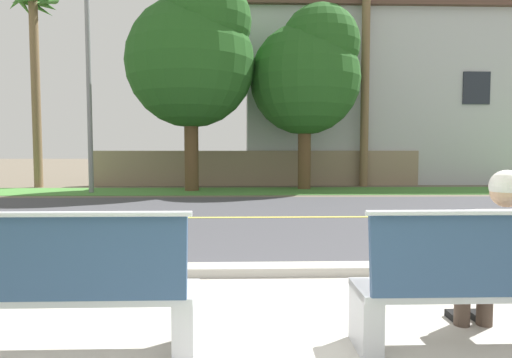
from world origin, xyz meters
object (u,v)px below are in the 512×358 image
at_px(bench_right, 489,288).
at_px(streetlamp, 90,62).
at_px(palm_tree_short, 34,23).
at_px(shade_tree_left, 309,71).
at_px(seated_person_white, 496,250).
at_px(shade_tree_far_left, 194,53).
at_px(bench_left, 60,292).

distance_m(bench_right, streetlamp, 14.11).
distance_m(bench_right, palm_tree_short, 17.77).
bearing_deg(shade_tree_left, seated_person_white, -92.39).
bearing_deg(bench_right, seated_person_white, 49.79).
bearing_deg(palm_tree_short, bench_right, -55.59).
xyz_separation_m(seated_person_white, shade_tree_far_left, (-3.47, 11.98, 4.04)).
bearing_deg(streetlamp, bench_left, -71.94).
height_order(streetlamp, shade_tree_far_left, streetlamp).
height_order(seated_person_white, shade_tree_far_left, shade_tree_far_left).
relative_size(bench_right, shade_tree_left, 0.27).
height_order(bench_left, shade_tree_far_left, shade_tree_far_left).
relative_size(bench_right, seated_person_white, 1.42).
bearing_deg(streetlamp, shade_tree_far_left, 6.00).
relative_size(shade_tree_far_left, shade_tree_left, 1.11).
relative_size(bench_left, seated_person_white, 1.42).
bearing_deg(palm_tree_short, streetlamp, -36.80).
bearing_deg(palm_tree_short, bench_left, -64.45).
xyz_separation_m(bench_left, streetlamp, (-3.84, 11.79, 3.87)).
bearing_deg(palm_tree_short, shade_tree_left, -6.28).
distance_m(streetlamp, shade_tree_far_left, 3.43).
xyz_separation_m(bench_left, seated_person_white, (3.02, 0.17, 0.22)).
bearing_deg(shade_tree_far_left, bench_right, -74.66).
relative_size(seated_person_white, shade_tree_far_left, 0.17).
height_order(bench_left, shade_tree_left, shade_tree_left).
xyz_separation_m(shade_tree_left, palm_tree_short, (-10.18, 1.12, 1.94)).
relative_size(seated_person_white, palm_tree_short, 0.16).
height_order(bench_right, shade_tree_left, shade_tree_left).
height_order(streetlamp, palm_tree_short, palm_tree_short).
distance_m(shade_tree_left, palm_tree_short, 10.42).
bearing_deg(shade_tree_left, bench_right, -93.00).
distance_m(streetlamp, palm_tree_short, 3.95).
bearing_deg(bench_left, palm_tree_short, 115.55).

